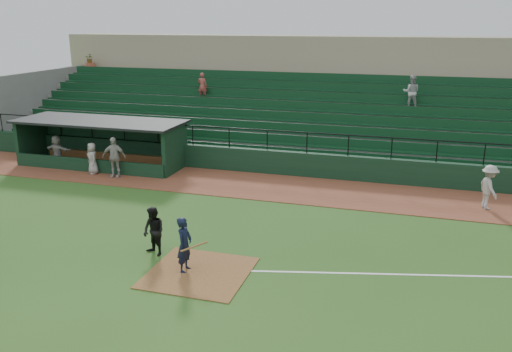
# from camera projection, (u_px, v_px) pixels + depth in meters

# --- Properties ---
(ground) EXTENTS (90.00, 90.00, 0.00)m
(ground) POSITION_uv_depth(u_px,v_px,m) (211.00, 259.00, 17.19)
(ground) COLOR #274E19
(ground) RESTS_ON ground
(warning_track) EXTENTS (40.00, 4.00, 0.03)m
(warning_track) POSITION_uv_depth(u_px,v_px,m) (275.00, 187.00, 24.53)
(warning_track) COLOR brown
(warning_track) RESTS_ON ground
(home_plate_dirt) EXTENTS (3.00, 3.00, 0.03)m
(home_plate_dirt) POSITION_uv_depth(u_px,v_px,m) (199.00, 272.00, 16.27)
(home_plate_dirt) COLOR brown
(home_plate_dirt) RESTS_ON ground
(foul_line) EXTENTS (17.49, 4.44, 0.01)m
(foul_line) POSITION_uv_depth(u_px,v_px,m) (473.00, 276.00, 16.06)
(foul_line) COLOR white
(foul_line) RESTS_ON ground
(stadium_structure) EXTENTS (38.00, 13.08, 6.40)m
(stadium_structure) POSITION_uv_depth(u_px,v_px,m) (312.00, 109.00, 31.64)
(stadium_structure) COLOR black
(stadium_structure) RESTS_ON ground
(dugout) EXTENTS (8.90, 3.20, 2.42)m
(dugout) POSITION_uv_depth(u_px,v_px,m) (106.00, 139.00, 28.31)
(dugout) COLOR black
(dugout) RESTS_ON ground
(batter_at_plate) EXTENTS (1.01, 0.69, 1.75)m
(batter_at_plate) POSITION_uv_depth(u_px,v_px,m) (185.00, 245.00, 16.15)
(batter_at_plate) COLOR black
(batter_at_plate) RESTS_ON ground
(umpire) EXTENTS (0.98, 0.89, 1.63)m
(umpire) POSITION_uv_depth(u_px,v_px,m) (154.00, 231.00, 17.32)
(umpire) COLOR black
(umpire) RESTS_ON ground
(runner) EXTENTS (1.03, 1.34, 1.82)m
(runner) POSITION_uv_depth(u_px,v_px,m) (489.00, 187.00, 21.49)
(runner) COLOR #A7A29C
(runner) RESTS_ON warning_track
(dugout_player_a) EXTENTS (1.24, 0.75, 1.98)m
(dugout_player_a) POSITION_uv_depth(u_px,v_px,m) (114.00, 157.00, 25.85)
(dugout_player_a) COLOR #ACA7A1
(dugout_player_a) RESTS_ON warning_track
(dugout_player_b) EXTENTS (0.90, 0.87, 1.56)m
(dugout_player_b) POSITION_uv_depth(u_px,v_px,m) (92.00, 158.00, 26.45)
(dugout_player_b) COLOR #A39E98
(dugout_player_b) RESTS_ON warning_track
(dugout_player_c) EXTENTS (1.57, 0.59, 1.66)m
(dugout_player_c) POSITION_uv_depth(u_px,v_px,m) (57.00, 151.00, 27.76)
(dugout_player_c) COLOR gray
(dugout_player_c) RESTS_ON warning_track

